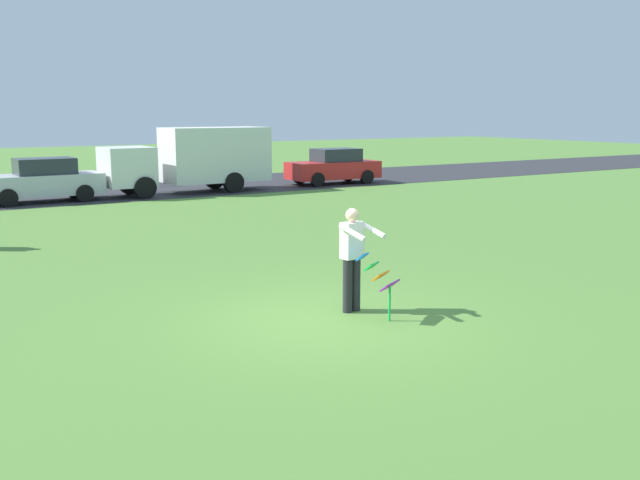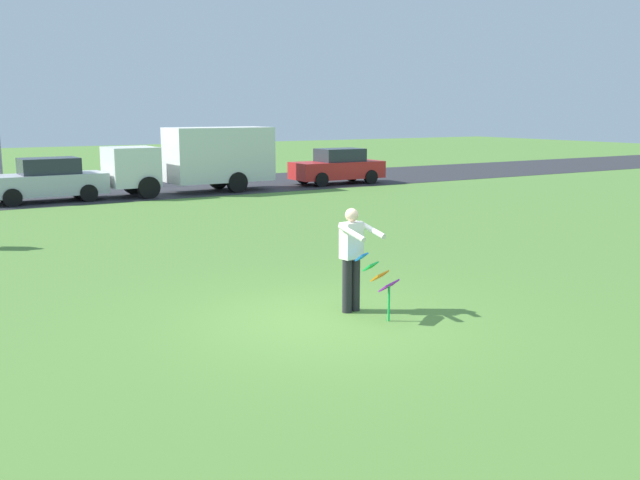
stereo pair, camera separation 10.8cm
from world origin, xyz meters
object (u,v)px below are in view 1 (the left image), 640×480
(parked_car_silver, at_px, (42,181))
(parked_truck_white_box, at_px, (197,158))
(kite_held, at_px, (380,277))
(person_kite_flyer, at_px, (353,255))
(parked_car_red, at_px, (334,167))

(parked_car_silver, relative_size, parked_truck_white_box, 0.63)
(kite_held, bearing_deg, parked_truck_white_box, 76.84)
(person_kite_flyer, height_order, kite_held, person_kite_flyer)
(kite_held, distance_m, parked_car_red, 21.38)
(kite_held, bearing_deg, parked_car_silver, 95.20)
(parked_car_silver, xyz_separation_m, parked_car_red, (12.58, -0.00, 0.00))
(parked_truck_white_box, bearing_deg, person_kite_flyer, -103.95)
(parked_car_silver, relative_size, parked_car_red, 1.00)
(parked_car_silver, height_order, parked_truck_white_box, parked_truck_white_box)
(parked_car_silver, xyz_separation_m, parked_truck_white_box, (5.97, -0.00, 0.64))
(parked_car_silver, bearing_deg, kite_held, -84.80)
(parked_car_silver, bearing_deg, parked_truck_white_box, -0.02)
(parked_car_silver, bearing_deg, person_kite_flyer, -85.00)
(kite_held, relative_size, parked_truck_white_box, 0.16)
(parked_car_silver, height_order, parked_car_red, same)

